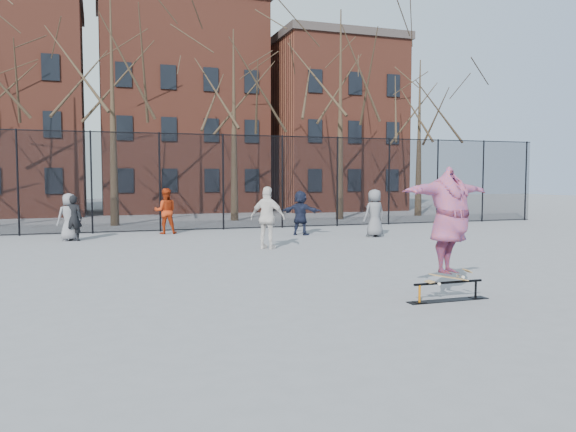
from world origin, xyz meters
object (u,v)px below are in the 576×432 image
object	(u,v)px
skater	(450,223)
bystander_navy	(301,213)
bystander_white	(268,218)
bystander_extra	(374,213)
bystander_grey	(69,217)
bystander_red	(166,211)
skateboard	(449,279)
bystander_black	(73,218)
skate_rail	(448,293)

from	to	relation	value
skater	bystander_navy	size ratio (longest dim) A/B	1.38
bystander_white	bystander_extra	world-z (taller)	bystander_white
bystander_grey	bystander_red	bearing A→B (deg)	-179.39
bystander_navy	bystander_grey	bearing A→B (deg)	34.02
skateboard	skater	bearing A→B (deg)	0.00
bystander_black	bystander_extra	bearing A→B (deg)	-177.56
skater	bystander_white	xyz separation A→B (m)	(-1.00, 7.93, -0.43)
skate_rail	bystander_white	world-z (taller)	bystander_white
bystander_white	bystander_extra	distance (m)	5.17
bystander_red	bystander_navy	size ratio (longest dim) A/B	1.04
skateboard	skater	distance (m)	1.00
skate_rail	skater	world-z (taller)	skater
skater	bystander_extra	size ratio (longest dim) A/B	1.33
bystander_black	bystander_extra	xyz separation A→B (m)	(10.46, -2.15, 0.09)
bystander_white	bystander_navy	distance (m)	4.31
skater	bystander_extra	xyz separation A→B (m)	(3.73, 10.03, -0.51)
skate_rail	bystander_white	distance (m)	8.04
bystander_red	bystander_extra	distance (m)	8.02
skate_rail	skater	bearing A→B (deg)	0.00
bystander_black	bystander_red	size ratio (longest dim) A/B	0.90
bystander_navy	skateboard	bearing A→B (deg)	122.48
bystander_white	bystander_extra	size ratio (longest dim) A/B	1.09
skateboard	bystander_navy	world-z (taller)	bystander_navy
bystander_white	skater	bearing A→B (deg)	136.83
bystander_grey	bystander_red	size ratio (longest dim) A/B	0.93
bystander_red	bystander_grey	bearing A→B (deg)	26.81
bystander_black	bystander_red	world-z (taller)	bystander_red
skater	bystander_red	distance (m)	14.06
bystander_red	bystander_extra	xyz separation A→B (m)	(7.17, -3.60, -0.01)
skater	bystander_black	xyz separation A→B (m)	(-6.73, 12.17, -0.60)
bystander_grey	bystander_white	distance (m)	7.31
bystander_black	bystander_navy	xyz separation A→B (m)	(8.11, -0.65, 0.05)
skate_rail	bystander_extra	world-z (taller)	bystander_extra
skater	bystander_grey	distance (m)	14.09
skater	bystander_black	size ratio (longest dim) A/B	1.47
skate_rail	bystander_extra	distance (m)	10.73
bystander_grey	bystander_black	distance (m)	0.19
skater	bystander_grey	world-z (taller)	skater
skateboard	bystander_white	size ratio (longest dim) A/B	0.41
skateboard	bystander_navy	xyz separation A→B (m)	(1.38, 11.52, 0.45)
skate_rail	bystander_navy	world-z (taller)	bystander_navy
bystander_grey	bystander_extra	xyz separation A→B (m)	(10.60, -2.26, 0.05)
bystander_grey	bystander_black	world-z (taller)	bystander_grey
skate_rail	bystander_extra	xyz separation A→B (m)	(3.74, 10.03, 0.74)
bystander_white	skate_rail	bearing A→B (deg)	136.79
bystander_red	bystander_white	world-z (taller)	bystander_white
skater	bystander_red	bearing A→B (deg)	83.63
bystander_red	skater	bearing A→B (deg)	109.69
bystander_navy	skater	bearing A→B (deg)	122.48
bystander_red	bystander_extra	size ratio (longest dim) A/B	1.01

